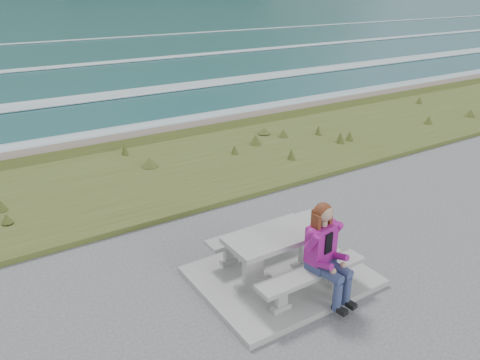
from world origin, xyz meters
The scene contains 8 objects.
concrete_slab centered at (0.00, 0.00, 0.05)m, with size 2.60×2.10×0.10m, color #979692.
picnic_table centered at (0.00, 0.00, 0.68)m, with size 1.80×0.75×0.75m.
bench_landward centered at (0.00, -0.70, 0.45)m, with size 1.80×0.35×0.45m.
bench_seaward centered at (0.00, 0.70, 0.45)m, with size 1.80×0.35×0.45m.
grass_verge centered at (0.00, 5.00, 0.00)m, with size 160.00×4.50×0.22m, color #3F501E.
shore_drop centered at (0.00, 7.90, 0.00)m, with size 160.00×0.80×2.20m, color brown.
ocean centered at (0.00, 25.09, -1.74)m, with size 1600.00×1600.00×0.09m.
seated_woman centered at (0.18, -0.84, 0.64)m, with size 0.51×0.79×1.47m.
Camera 1 is at (-3.90, -4.89, 4.34)m, focal length 35.00 mm.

